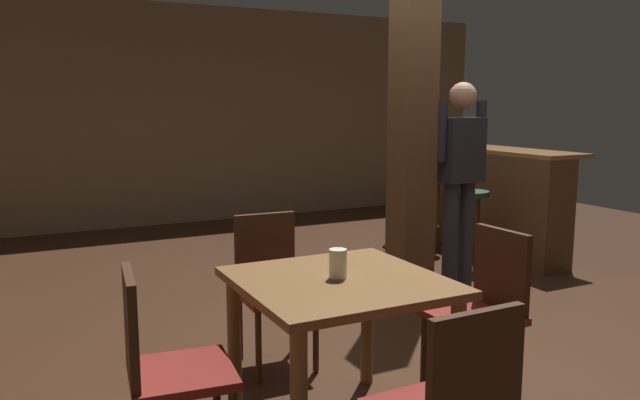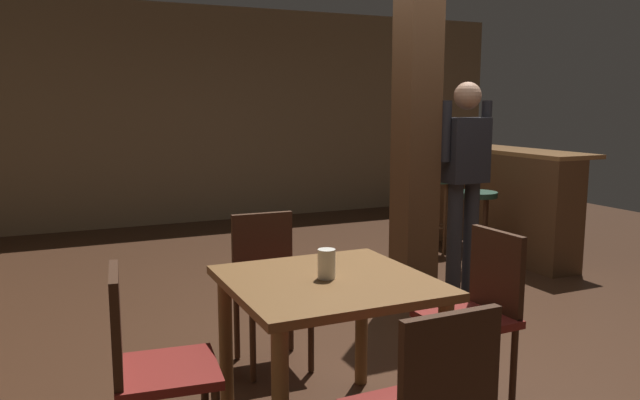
% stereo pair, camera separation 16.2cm
% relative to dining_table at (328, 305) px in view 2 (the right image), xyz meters
% --- Properties ---
extents(ground_plane, '(10.80, 10.80, 0.00)m').
position_rel_dining_table_xyz_m(ground_plane, '(1.25, 1.10, -0.62)').
color(ground_plane, '#382114').
extents(wall_back, '(8.00, 0.10, 2.80)m').
position_rel_dining_table_xyz_m(wall_back, '(1.25, 5.60, 0.78)').
color(wall_back, '#756047').
rests_on(wall_back, ground_plane).
extents(pillar, '(0.28, 0.28, 2.80)m').
position_rel_dining_table_xyz_m(pillar, '(1.45, 1.50, 0.78)').
color(pillar, '#4C301C').
rests_on(pillar, ground_plane).
extents(dining_table, '(0.92, 0.92, 0.75)m').
position_rel_dining_table_xyz_m(dining_table, '(0.00, 0.00, 0.00)').
color(dining_table, brown).
rests_on(dining_table, ground_plane).
extents(chair_west, '(0.46, 0.46, 0.89)m').
position_rel_dining_table_xyz_m(chair_west, '(-0.83, -0.02, -0.12)').
color(chair_west, maroon).
rests_on(chair_west, ground_plane).
extents(chair_east, '(0.43, 0.43, 0.89)m').
position_rel_dining_table_xyz_m(chair_east, '(0.86, -0.02, -0.12)').
color(chair_east, maroon).
rests_on(chair_east, ground_plane).
extents(chair_north, '(0.43, 0.43, 0.89)m').
position_rel_dining_table_xyz_m(chair_north, '(0.02, 0.88, -0.12)').
color(chair_north, maroon).
rests_on(chair_north, ground_plane).
extents(napkin_cup, '(0.08, 0.08, 0.14)m').
position_rel_dining_table_xyz_m(napkin_cup, '(-0.01, 0.00, 0.20)').
color(napkin_cup, silver).
rests_on(napkin_cup, dining_table).
extents(standing_person, '(0.47, 0.22, 1.72)m').
position_rel_dining_table_xyz_m(standing_person, '(1.82, 1.38, 0.38)').
color(standing_person, black).
rests_on(standing_person, ground_plane).
extents(bar_counter, '(0.56, 2.02, 1.10)m').
position_rel_dining_table_xyz_m(bar_counter, '(3.13, 2.54, -0.07)').
color(bar_counter, brown).
rests_on(bar_counter, ground_plane).
extents(bar_stool_near, '(0.37, 0.37, 0.74)m').
position_rel_dining_table_xyz_m(bar_stool_near, '(2.53, 2.11, -0.06)').
color(bar_stool_near, '#1E3828').
rests_on(bar_stool_near, ground_plane).
extents(bar_stool_mid, '(0.32, 0.32, 0.79)m').
position_rel_dining_table_xyz_m(bar_stool_mid, '(2.62, 2.84, -0.05)').
color(bar_stool_mid, '#1E3828').
rests_on(bar_stool_mid, ground_plane).
extents(bar_stool_far, '(0.38, 0.38, 0.75)m').
position_rel_dining_table_xyz_m(bar_stool_far, '(2.65, 3.32, -0.05)').
color(bar_stool_far, '#1E3828').
rests_on(bar_stool_far, ground_plane).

